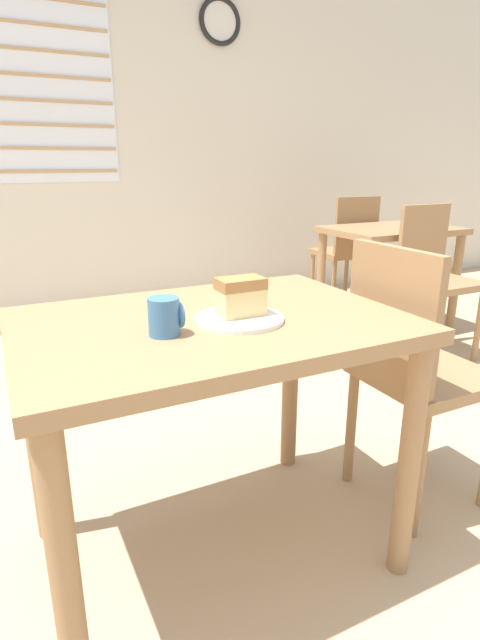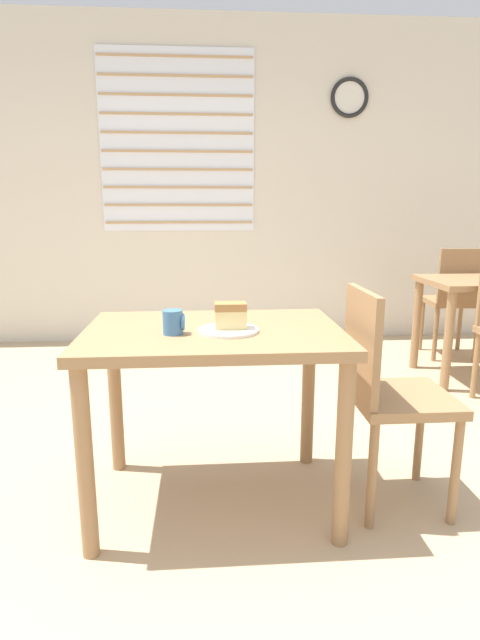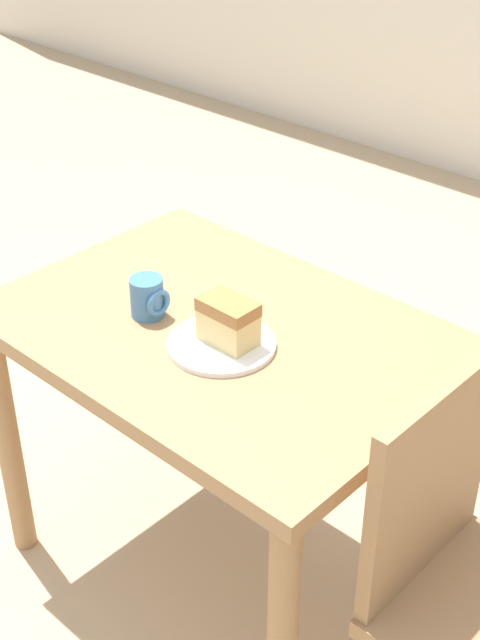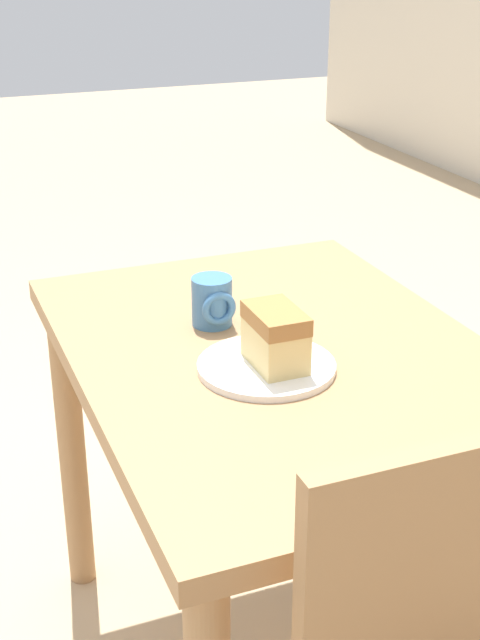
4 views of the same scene
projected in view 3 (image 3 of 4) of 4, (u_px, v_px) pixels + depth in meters
name	position (u px, v px, depth m)	size (l,w,h in m)	color
ground_plane	(109.00, 620.00, 2.19)	(14.00, 14.00, 0.00)	tan
dining_table_near	(221.00, 371.00, 2.00)	(1.00, 0.71, 0.75)	#9E754C
chair_near_window	(470.00, 589.00, 1.64)	(0.39, 0.39, 0.90)	#9E754C
plate	(221.00, 344.00, 1.87)	(0.23, 0.23, 0.01)	white
cake_slice	(228.00, 321.00, 1.84)	(0.12, 0.08, 0.10)	#E0C67F
coffee_mug	(148.00, 298.00, 1.95)	(0.08, 0.07, 0.09)	teal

